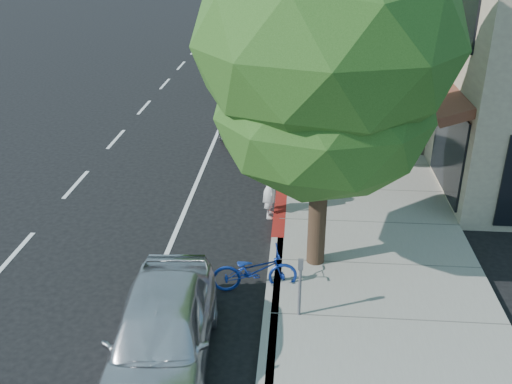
# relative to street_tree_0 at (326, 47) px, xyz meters

# --- Properties ---
(ground) EXTENTS (120.00, 120.00, 0.00)m
(ground) POSITION_rel_street_tree_0_xyz_m (-0.90, 2.00, -4.95)
(ground) COLOR black
(ground) RESTS_ON ground
(sidewalk) EXTENTS (4.60, 56.00, 0.15)m
(sidewalk) POSITION_rel_street_tree_0_xyz_m (1.40, 10.00, -4.88)
(sidewalk) COLOR gray
(sidewalk) RESTS_ON ground
(curb) EXTENTS (0.30, 56.00, 0.15)m
(curb) POSITION_rel_street_tree_0_xyz_m (-0.90, 10.00, -4.88)
(curb) COLOR #9E998E
(curb) RESTS_ON ground
(curb_red_segment) EXTENTS (0.32, 4.00, 0.15)m
(curb_red_segment) POSITION_rel_street_tree_0_xyz_m (-0.90, 3.00, -4.88)
(curb_red_segment) COLOR maroon
(curb_red_segment) RESTS_ON ground
(storefront_building) EXTENTS (10.00, 36.00, 7.00)m
(storefront_building) POSITION_rel_street_tree_0_xyz_m (8.70, 20.00, -1.45)
(storefront_building) COLOR #C2B495
(storefront_building) RESTS_ON ground
(street_tree_0) EXTENTS (5.27, 5.27, 8.13)m
(street_tree_0) POSITION_rel_street_tree_0_xyz_m (0.00, 0.00, 0.00)
(street_tree_0) COLOR black
(street_tree_0) RESTS_ON ground
(street_tree_1) EXTENTS (4.96, 4.96, 8.18)m
(street_tree_1) POSITION_rel_street_tree_0_xyz_m (0.00, 6.00, 0.11)
(street_tree_1) COLOR black
(street_tree_1) RESTS_ON ground
(street_tree_2) EXTENTS (3.82, 3.82, 6.44)m
(street_tree_2) POSITION_rel_street_tree_0_xyz_m (0.00, 12.00, -0.95)
(street_tree_2) COLOR black
(street_tree_2) RESTS_ON ground
(cyclist) EXTENTS (0.41, 0.62, 1.69)m
(cyclist) POSITION_rel_street_tree_0_xyz_m (-1.16, 2.41, -4.11)
(cyclist) COLOR white
(cyclist) RESTS_ON ground
(bicycle) EXTENTS (1.89, 0.92, 0.95)m
(bicycle) POSITION_rel_street_tree_0_xyz_m (-1.30, -1.00, -4.48)
(bicycle) COLOR navy
(bicycle) RESTS_ON ground
(silver_suv) EXTENTS (3.23, 6.66, 1.82)m
(silver_suv) POSITION_rel_street_tree_0_xyz_m (-1.71, 10.00, -4.04)
(silver_suv) COLOR #ADADB2
(silver_suv) RESTS_ON ground
(dark_sedan) EXTENTS (1.84, 4.15, 1.33)m
(dark_sedan) POSITION_rel_street_tree_0_xyz_m (-1.40, 14.88, -4.29)
(dark_sedan) COLOR #212427
(dark_sedan) RESTS_ON ground
(white_pickup) EXTENTS (2.48, 5.47, 1.55)m
(white_pickup) POSITION_rel_street_tree_0_xyz_m (-2.28, 23.00, -4.17)
(white_pickup) COLOR #BCBCBC
(white_pickup) RESTS_ON ground
(dark_suv_far) EXTENTS (2.17, 4.91, 1.64)m
(dark_suv_far) POSITION_rel_street_tree_0_xyz_m (-3.04, 26.65, -4.13)
(dark_suv_far) COLOR black
(dark_suv_far) RESTS_ON ground
(near_car_a) EXTENTS (2.03, 4.42, 1.47)m
(near_car_a) POSITION_rel_street_tree_0_xyz_m (-2.70, -3.50, -4.22)
(near_car_a) COLOR silver
(near_car_a) RESTS_ON ground
(pedestrian) EXTENTS (1.07, 1.01, 1.75)m
(pedestrian) POSITION_rel_street_tree_0_xyz_m (3.02, 14.09, -3.93)
(pedestrian) COLOR black
(pedestrian) RESTS_ON sidewalk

